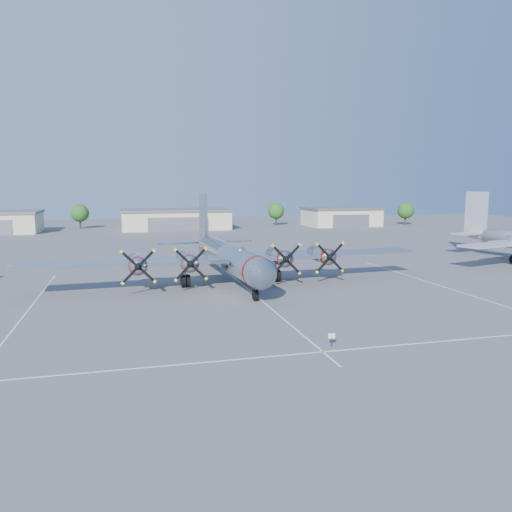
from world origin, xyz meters
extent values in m
plane|color=#4F4F51|center=(0.00, 0.00, 0.00)|extent=(260.00, 260.00, 0.00)
cube|color=silver|center=(-22.00, -5.00, 0.01)|extent=(0.15, 40.00, 0.01)
cube|color=silver|center=(0.00, -5.00, 0.01)|extent=(0.15, 40.00, 0.01)
cube|color=silver|center=(22.00, -5.00, 0.01)|extent=(0.15, 40.00, 0.01)
cube|color=silver|center=(0.00, -22.00, 0.01)|extent=(60.00, 0.15, 0.01)
cube|color=silver|center=(0.00, 25.00, 0.01)|extent=(60.00, 0.15, 0.01)
cube|color=beige|center=(0.00, 82.00, 2.40)|extent=(28.00, 14.00, 4.80)
cube|color=slate|center=(0.00, 82.00, 5.10)|extent=(28.60, 14.60, 0.60)
cube|color=slate|center=(0.00, 74.95, 1.80)|extent=(15.40, 0.20, 3.60)
cube|color=beige|center=(48.00, 82.00, 2.40)|extent=(20.00, 14.00, 4.80)
cube|color=slate|center=(48.00, 82.00, 5.10)|extent=(20.60, 14.60, 0.60)
cube|color=slate|center=(48.00, 74.95, 1.80)|extent=(11.00, 0.20, 3.60)
cylinder|color=#382619|center=(-25.00, 90.00, 1.40)|extent=(0.50, 0.50, 2.80)
sphere|color=#194B15|center=(-25.00, 90.00, 4.24)|extent=(4.80, 4.80, 4.80)
cylinder|color=#382619|center=(30.00, 88.00, 1.40)|extent=(0.50, 0.50, 2.80)
sphere|color=#194B15|center=(30.00, 88.00, 4.24)|extent=(4.80, 4.80, 4.80)
cylinder|color=#382619|center=(68.00, 80.00, 1.40)|extent=(0.50, 0.50, 2.80)
sphere|color=#194B15|center=(68.00, 80.00, 4.24)|extent=(4.80, 4.80, 4.80)
cylinder|color=black|center=(1.03, -21.09, 0.38)|extent=(0.06, 0.06, 0.75)
cube|color=white|center=(1.03, -21.09, 0.80)|extent=(0.52, 0.08, 0.38)
camera|label=1|loc=(-12.90, -53.07, 11.38)|focal=35.00mm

